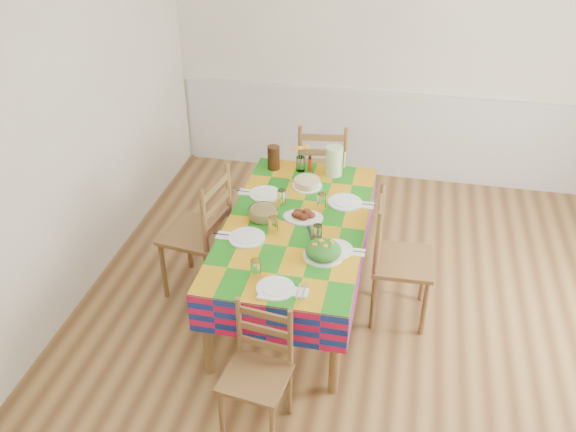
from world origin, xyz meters
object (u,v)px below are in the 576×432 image
object	(u,v)px
dining_table	(296,231)
chair_near	(258,373)
chair_far	(322,173)
chair_left	(201,234)
chair_right	(396,260)
tea_pitcher	(274,158)
meat_platter	(303,215)
green_pitcher	(334,161)

from	to	relation	value
dining_table	chair_near	size ratio (longest dim) A/B	2.20
chair_far	chair_left	distance (m)	1.38
dining_table	chair_near	world-z (taller)	chair_near
dining_table	chair_right	bearing A→B (deg)	-0.13
chair_left	chair_far	bearing A→B (deg)	156.40
tea_pitcher	chair_near	world-z (taller)	tea_pitcher
tea_pitcher	chair_far	distance (m)	0.62
meat_platter	green_pitcher	bearing A→B (deg)	80.32
chair_left	meat_platter	bearing A→B (deg)	103.78
chair_near	dining_table	bearing A→B (deg)	97.76
chair_near	chair_far	size ratio (longest dim) A/B	0.83
tea_pitcher	chair_right	size ratio (longest dim) A/B	0.20
meat_platter	chair_near	bearing A→B (deg)	-91.58
dining_table	chair_left	size ratio (longest dim) A/B	1.75
green_pitcher	tea_pitcher	xyz separation A→B (m)	(-0.50, -0.01, -0.02)
chair_near	chair_left	bearing A→B (deg)	129.88
tea_pitcher	chair_right	distance (m)	1.35
chair_left	chair_near	bearing A→B (deg)	41.05
meat_platter	tea_pitcher	world-z (taller)	tea_pitcher
dining_table	meat_platter	world-z (taller)	meat_platter
green_pitcher	chair_near	xyz separation A→B (m)	(-0.15, -1.93, -0.43)
chair_near	tea_pitcher	bearing A→B (deg)	107.68
meat_platter	tea_pitcher	distance (m)	0.79
meat_platter	tea_pitcher	xyz separation A→B (m)	(-0.38, 0.69, 0.08)
green_pitcher	dining_table	bearing A→B (deg)	-101.74
dining_table	tea_pitcher	bearing A→B (deg)	114.28
green_pitcher	tea_pitcher	bearing A→B (deg)	-178.67
chair_near	chair_right	world-z (taller)	chair_right
dining_table	green_pitcher	size ratio (longest dim) A/B	7.65
chair_right	meat_platter	bearing A→B (deg)	82.81
meat_platter	chair_right	world-z (taller)	chair_right
green_pitcher	tea_pitcher	size ratio (longest dim) A/B	1.20
green_pitcher	chair_right	size ratio (longest dim) A/B	0.24
meat_platter	chair_left	world-z (taller)	chair_left
meat_platter	chair_left	xyz separation A→B (m)	(-0.77, -0.07, -0.22)
chair_near	meat_platter	bearing A→B (deg)	95.92
tea_pitcher	chair_left	xyz separation A→B (m)	(-0.39, -0.76, -0.30)
chair_far	dining_table	bearing A→B (deg)	81.66
green_pitcher	chair_left	world-z (taller)	chair_left
chair_far	chair_right	distance (m)	1.37
green_pitcher	chair_far	size ratio (longest dim) A/B	0.24
meat_platter	chair_left	size ratio (longest dim) A/B	0.28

